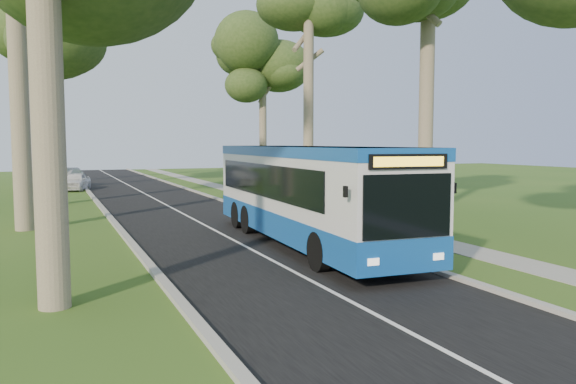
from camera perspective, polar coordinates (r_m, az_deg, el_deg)
name	(u,v)px	position (r m, az deg, el deg)	size (l,w,h in m)	color
ground	(352,245)	(19.54, 6.48, -5.35)	(120.00, 120.00, 0.00)	#34581B
road	(186,215)	(27.60, -10.34, -2.35)	(7.00, 100.00, 0.02)	black
kerb_east	(254,211)	(28.56, -3.47, -1.93)	(0.25, 100.00, 0.12)	#9E9B93
kerb_west	(110,218)	(27.04, -17.60, -2.54)	(0.25, 100.00, 0.12)	#9E9B93
centre_line	(186,215)	(27.60, -10.34, -2.32)	(0.12, 100.00, 0.01)	white
footpath	(307,209)	(29.70, 1.99, -1.75)	(1.50, 100.00, 0.02)	gray
bus	(306,194)	(19.21, 1.83, -0.22)	(3.26, 12.87, 3.38)	silver
bus_stop_sign	(399,210)	(17.51, 11.23, -1.78)	(0.11, 0.33, 2.32)	gray
bus_shelter	(396,193)	(21.66, 10.93, -0.05)	(1.58, 2.76, 2.32)	black
litter_bin	(313,209)	(26.16, 2.56, -1.69)	(0.51, 0.51, 0.90)	black
car_white	(76,181)	(44.43, -20.75, 1.02)	(1.57, 3.89, 1.33)	white
car_silver	(64,178)	(47.63, -21.80, 1.36)	(1.64, 4.71, 1.55)	#AAACB1
tree_west_d	(21,29)	(45.45, -25.48, 14.75)	(5.20, 5.20, 15.63)	#7A6B56
tree_west_e	(57,50)	(55.34, -22.41, 13.23)	(5.20, 5.20, 15.91)	#7A6B56
tree_east_c	(309,18)	(39.24, 2.12, 17.25)	(5.20, 5.20, 15.97)	#7A6B56
tree_east_d	(263,65)	(50.34, -2.59, 12.75)	(5.20, 5.20, 13.88)	#7A6B56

